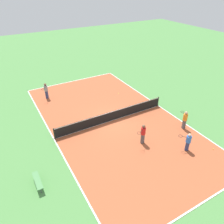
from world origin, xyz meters
name	(u,v)px	position (x,y,z in m)	size (l,w,h in m)	color
ground_plane	(112,120)	(0.00, 0.00, 0.00)	(80.00, 80.00, 0.00)	#518E47
court_surface	(112,120)	(0.00, 0.00, 0.01)	(10.74, 19.77, 0.02)	#B75633
tennis_net	(112,116)	(0.00, 0.00, 0.52)	(10.54, 0.10, 0.99)	black
bench	(38,181)	(7.48, 3.92, 0.39)	(0.36, 1.56, 0.45)	#4C8C4C
player_near_blue	(188,141)	(-2.85, 6.13, 0.88)	(0.86, 0.92, 1.51)	navy
player_coach_red	(143,133)	(-0.50, 3.85, 1.00)	(0.99, 0.65, 1.69)	#4C4C51
player_baseline_gray	(46,90)	(3.87, -7.03, 1.00)	(0.87, 0.91, 1.70)	navy
player_center_orange	(185,119)	(-4.65, 4.03, 0.98)	(0.61, 0.99, 1.66)	#4C4C51
tennis_ball_near_net	(142,105)	(-4.02, -0.87, 0.06)	(0.07, 0.07, 0.07)	#CCE033
tennis_ball_midcourt	(213,149)	(-4.64, 7.10, 0.06)	(0.07, 0.07, 0.07)	#CCE033
tennis_ball_far_baseline	(119,93)	(-3.22, -4.17, 0.06)	(0.07, 0.07, 0.07)	#CCE033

